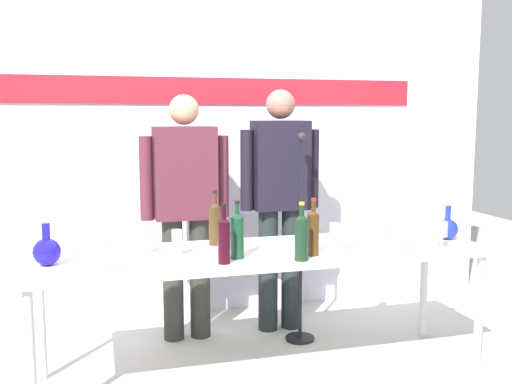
{
  "coord_description": "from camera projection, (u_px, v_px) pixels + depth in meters",
  "views": [
    {
      "loc": [
        -0.93,
        -3.19,
        1.55
      ],
      "look_at": [
        0.0,
        0.15,
        1.09
      ],
      "focal_mm": 41.03,
      "sensor_mm": 36.0,
      "label": 1
    }
  ],
  "objects": [
    {
      "name": "back_wall",
      "position": [
        217.0,
        121.0,
        4.53
      ],
      "size": [
        4.6,
        0.11,
        3.0
      ],
      "color": "white",
      "rests_on": "ground"
    },
    {
      "name": "wine_glass_right_4",
      "position": [
        344.0,
        232.0,
        3.35
      ],
      "size": [
        0.06,
        0.06,
        0.16
      ],
      "color": "white",
      "rests_on": "display_table"
    },
    {
      "name": "wine_glass_left_0",
      "position": [
        177.0,
        237.0,
        3.24
      ],
      "size": [
        0.06,
        0.06,
        0.15
      ],
      "color": "white",
      "rests_on": "display_table"
    },
    {
      "name": "presenter_left",
      "position": [
        185.0,
        202.0,
        3.98
      ],
      "size": [
        0.61,
        0.22,
        1.69
      ],
      "color": "#2F2F2A",
      "rests_on": "ground"
    },
    {
      "name": "wine_glass_left_2",
      "position": [
        147.0,
        237.0,
        3.31
      ],
      "size": [
        0.06,
        0.06,
        0.13
      ],
      "color": "white",
      "rests_on": "display_table"
    },
    {
      "name": "wine_glass_left_1",
      "position": [
        100.0,
        251.0,
        2.92
      ],
      "size": [
        0.07,
        0.07,
        0.15
      ],
      "color": "white",
      "rests_on": "display_table"
    },
    {
      "name": "decanter_blue_left",
      "position": [
        47.0,
        251.0,
        3.04
      ],
      "size": [
        0.14,
        0.14,
        0.22
      ],
      "color": "#1D17B8",
      "rests_on": "display_table"
    },
    {
      "name": "presenter_right",
      "position": [
        280.0,
        195.0,
        4.16
      ],
      "size": [
        0.58,
        0.22,
        1.73
      ],
      "color": "#1E262A",
      "rests_on": "ground"
    },
    {
      "name": "decanter_blue_right",
      "position": [
        447.0,
        228.0,
        3.68
      ],
      "size": [
        0.13,
        0.13,
        0.22
      ],
      "color": "#1C2E9C",
      "rests_on": "display_table"
    },
    {
      "name": "wine_bottle_2",
      "position": [
        301.0,
        236.0,
        3.14
      ],
      "size": [
        0.08,
        0.08,
        0.32
      ],
      "color": "#16311E",
      "rests_on": "display_table"
    },
    {
      "name": "wine_bottle_4",
      "position": [
        215.0,
        222.0,
        3.52
      ],
      "size": [
        0.07,
        0.07,
        0.33
      ],
      "color": "#442F18",
      "rests_on": "display_table"
    },
    {
      "name": "wine_bottle_1",
      "position": [
        313.0,
        231.0,
        3.25
      ],
      "size": [
        0.06,
        0.06,
        0.32
      ],
      "color": "#492D12",
      "rests_on": "display_table"
    },
    {
      "name": "wine_glass_right_5",
      "position": [
        386.0,
        220.0,
        3.83
      ],
      "size": [
        0.07,
        0.07,
        0.13
      ],
      "color": "white",
      "rests_on": "display_table"
    },
    {
      "name": "wine_glass_right_1",
      "position": [
        442.0,
        230.0,
        3.44
      ],
      "size": [
        0.06,
        0.06,
        0.16
      ],
      "color": "white",
      "rests_on": "display_table"
    },
    {
      "name": "wine_glass_right_0",
      "position": [
        334.0,
        230.0,
        3.44
      ],
      "size": [
        0.06,
        0.06,
        0.15
      ],
      "color": "white",
      "rests_on": "display_table"
    },
    {
      "name": "wine_glass_right_3",
      "position": [
        406.0,
        236.0,
        3.32
      ],
      "size": [
        0.06,
        0.06,
        0.13
      ],
      "color": "white",
      "rests_on": "display_table"
    },
    {
      "name": "ground_plane",
      "position": [
        263.0,
        376.0,
        3.5
      ],
      "size": [
        10.0,
        10.0,
        0.0
      ],
      "primitive_type": "plane",
      "color": "#B7B9AE"
    },
    {
      "name": "wine_bottle_3",
      "position": [
        237.0,
        234.0,
        3.19
      ],
      "size": [
        0.08,
        0.08,
        0.32
      ],
      "color": "#164126",
      "rests_on": "display_table"
    },
    {
      "name": "display_table",
      "position": [
        263.0,
        259.0,
        3.41
      ],
      "size": [
        2.64,
        0.71,
        0.77
      ],
      "color": "white",
      "rests_on": "ground"
    },
    {
      "name": "wine_glass_right_2",
      "position": [
        361.0,
        216.0,
        3.87
      ],
      "size": [
        0.06,
        0.06,
        0.16
      ],
      "color": "white",
      "rests_on": "display_table"
    },
    {
      "name": "wine_bottle_0",
      "position": [
        224.0,
        239.0,
        3.07
      ],
      "size": [
        0.07,
        0.07,
        0.32
      ],
      "color": "black",
      "rests_on": "display_table"
    },
    {
      "name": "microphone_stand",
      "position": [
        301.0,
        273.0,
        4.0
      ],
      "size": [
        0.2,
        0.2,
        1.44
      ],
      "color": "black",
      "rests_on": "ground"
    }
  ]
}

